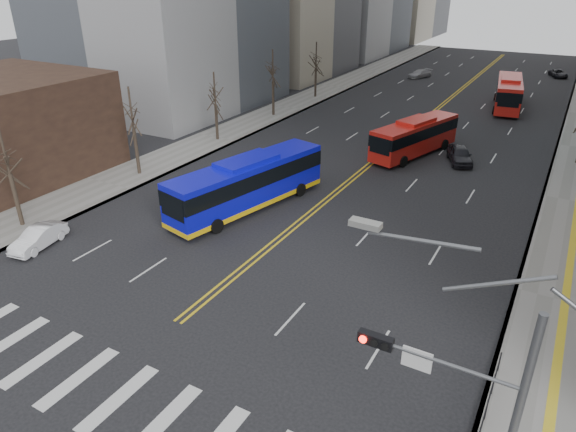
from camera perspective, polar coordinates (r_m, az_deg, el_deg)
The scene contains 14 objects.
ground at distance 23.79m, azimuth -20.36°, elevation -17.45°, with size 220.00×220.00×0.00m, color black.
sidewalk_left at distance 65.25m, azimuth -0.18°, elevation 11.96°, with size 5.00×130.00×0.15m, color gray.
crosswalk at distance 23.79m, azimuth -20.36°, elevation -17.44°, with size 26.70×4.00×0.01m.
centerline at distance 68.58m, azimuth 16.50°, elevation 11.55°, with size 0.55×100.00×0.01m.
signal_mast at distance 16.27m, azimuth 19.12°, elevation -17.69°, with size 5.37×0.37×9.39m.
pedestrian_railing at distance 21.92m, azimuth 21.25°, elevation -19.09°, with size 0.06×6.06×1.02m.
street_trees at distance 50.92m, azimuth 3.24°, elevation 13.50°, with size 35.20×47.20×7.60m.
blue_bus at distance 36.65m, azimuth -4.50°, elevation 3.75°, with size 5.64×13.29×3.76m.
red_bus_near at distance 49.08m, azimuth 13.93°, elevation 8.73°, with size 5.44×10.97×3.41m.
red_bus_far at distance 70.31m, azimuth 23.32°, elevation 12.63°, with size 4.44×12.27×3.79m.
car_white at distance 35.39m, azimuth -25.99°, elevation -2.17°, with size 1.36×3.89×1.28m, color white.
car_dark_mid at distance 48.44m, azimuth 18.55°, elevation 6.48°, with size 1.77×4.39×1.50m, color black.
car_silver at distance 86.99m, azimuth 14.42°, elevation 15.06°, with size 1.77×4.34×1.26m, color #ADACB2.
car_dark_far at distance 95.33m, azimuth 27.84°, elevation 13.84°, with size 1.96×4.25×1.18m, color black.
Camera 1 is at (14.76, -10.11, 15.68)m, focal length 32.00 mm.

